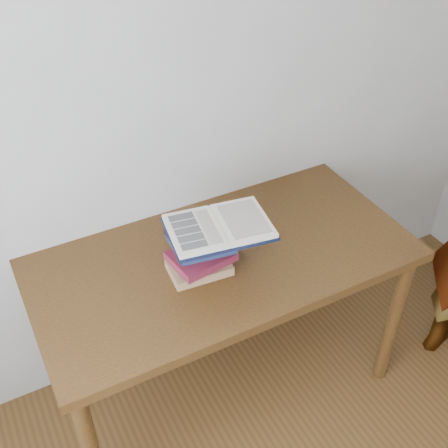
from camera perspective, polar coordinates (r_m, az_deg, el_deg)
desk at (r=2.28m, az=-0.06°, el=-5.03°), size 1.51×0.75×0.81m
book_stack at (r=2.09m, az=-2.30°, el=-2.55°), size 0.27×0.22×0.19m
open_book at (r=2.02m, az=-0.50°, el=-0.30°), size 0.41×0.31×0.03m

